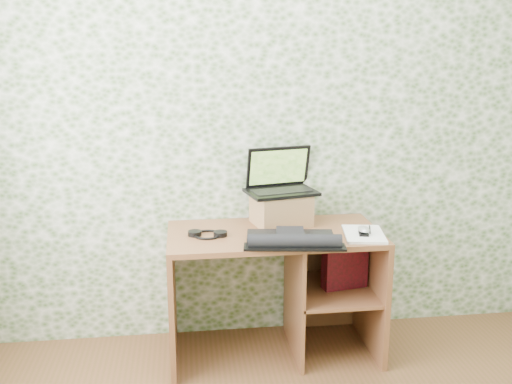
{
  "coord_description": "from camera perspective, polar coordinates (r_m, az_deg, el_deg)",
  "views": [
    {
      "loc": [
        -0.5,
        -1.59,
        1.76
      ],
      "look_at": [
        -0.11,
        1.39,
        1.0
      ],
      "focal_mm": 40.0,
      "sensor_mm": 36.0,
      "label": 1
    }
  ],
  "objects": [
    {
      "name": "notepad",
      "position": [
        3.23,
        10.74,
        -4.17
      ],
      "size": [
        0.26,
        0.34,
        0.01
      ],
      "primitive_type": "cube",
      "rotation": [
        0.0,
        0.0,
        -0.17
      ],
      "color": "white",
      "rests_on": "desk"
    },
    {
      "name": "headphones",
      "position": [
        3.17,
        -4.87,
        -4.22
      ],
      "size": [
        0.22,
        0.18,
        0.03
      ],
      "rotation": [
        0.0,
        0.0,
        -0.19
      ],
      "color": "black",
      "rests_on": "desk"
    },
    {
      "name": "desk",
      "position": [
        3.37,
        3.05,
        -8.16
      ],
      "size": [
        1.2,
        0.6,
        0.75
      ],
      "color": "brown",
      "rests_on": "floor"
    },
    {
      "name": "keyboard",
      "position": [
        3.04,
        3.64,
        -4.72
      ],
      "size": [
        0.54,
        0.33,
        0.07
      ],
      "rotation": [
        0.0,
        0.0,
        -0.14
      ],
      "color": "black",
      "rests_on": "desk"
    },
    {
      "name": "red_box",
      "position": [
        3.39,
        8.88,
        -6.93
      ],
      "size": [
        0.27,
        0.13,
        0.32
      ],
      "primitive_type": "cube",
      "rotation": [
        0.0,
        0.0,
        0.19
      ],
      "color": "maroon",
      "rests_on": "desk"
    },
    {
      "name": "wall_back",
      "position": [
        3.41,
        1.08,
        6.43
      ],
      "size": [
        3.5,
        0.0,
        3.5
      ],
      "primitive_type": "plane",
      "rotation": [
        1.57,
        0.0,
        0.0
      ],
      "color": "silver",
      "rests_on": "ground"
    },
    {
      "name": "mouse",
      "position": [
        3.2,
        10.71,
        -3.88
      ],
      "size": [
        0.08,
        0.11,
        0.03
      ],
      "primitive_type": "ellipsoid",
      "rotation": [
        0.0,
        0.0,
        -0.23
      ],
      "color": "silver",
      "rests_on": "notepad"
    },
    {
      "name": "laptop",
      "position": [
        3.36,
        2.42,
        1.04
      ],
      "size": [
        0.44,
        0.36,
        0.26
      ],
      "rotation": [
        0.0,
        0.0,
        0.22
      ],
      "color": "black",
      "rests_on": "riser"
    },
    {
      "name": "riser",
      "position": [
        3.35,
        2.52,
        -1.7
      ],
      "size": [
        0.36,
        0.32,
        0.19
      ],
      "primitive_type": "cube",
      "rotation": [
        0.0,
        0.0,
        0.22
      ],
      "color": "brown",
      "rests_on": "desk"
    },
    {
      "name": "pen",
      "position": [
        3.28,
        11.31,
        -3.69
      ],
      "size": [
        0.05,
        0.13,
        0.01
      ],
      "primitive_type": "cylinder",
      "rotation": [
        1.57,
        0.0,
        -0.29
      ],
      "color": "black",
      "rests_on": "notepad"
    }
  ]
}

